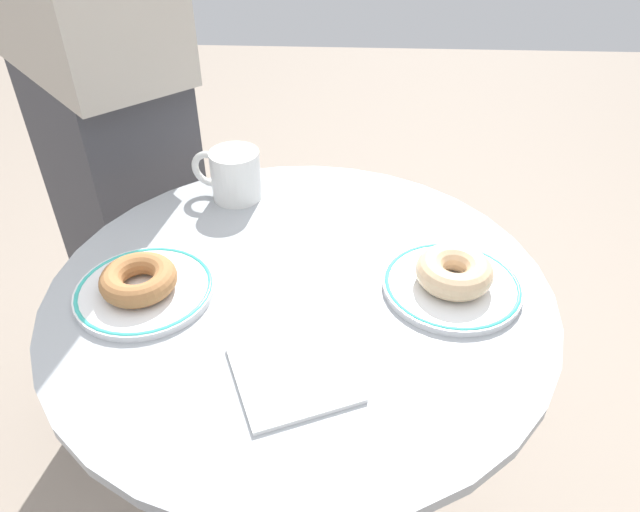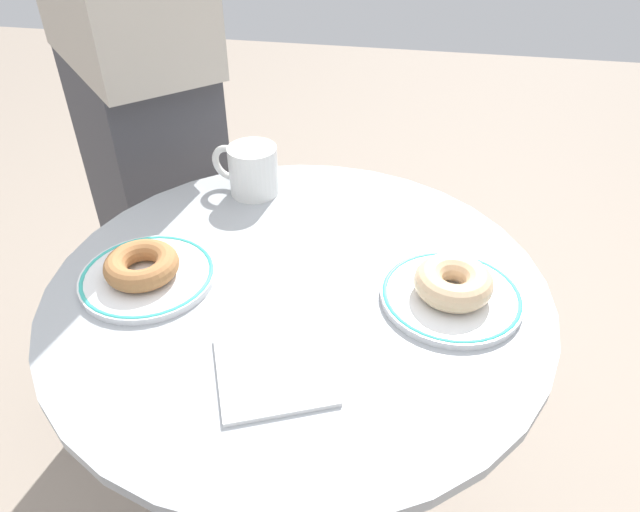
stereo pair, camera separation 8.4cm
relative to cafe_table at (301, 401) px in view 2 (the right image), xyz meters
name	(u,v)px [view 2 (the right image)]	position (x,y,z in m)	size (l,w,h in m)	color
cafe_table	(301,401)	(0.00, 0.00, 0.00)	(0.72, 0.72, 0.78)	#999EA3
plate_left	(148,276)	(-0.22, -0.02, 0.26)	(0.19, 0.19, 0.01)	white
plate_right	(451,296)	(0.22, 0.01, 0.26)	(0.20, 0.20, 0.01)	white
donut_cinnamon	(141,265)	(-0.22, -0.03, 0.28)	(0.11, 0.11, 0.03)	#A36B3D
donut_glazed	(453,282)	(0.22, 0.01, 0.29)	(0.11, 0.11, 0.04)	#E0B789
paper_napkin	(274,370)	(0.01, -0.16, 0.26)	(0.14, 0.14, 0.01)	white
coffee_mug	(251,170)	(-0.13, 0.24, 0.30)	(0.12, 0.08, 0.09)	white
person_figure	(140,102)	(-0.42, 0.44, 0.32)	(0.44, 0.45, 1.72)	#3D3D42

